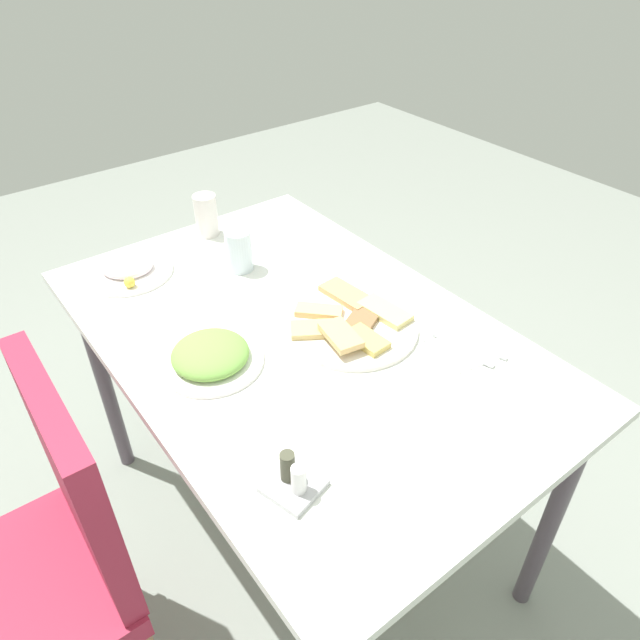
# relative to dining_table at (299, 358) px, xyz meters

# --- Properties ---
(ground_plane) EXTENTS (6.00, 6.00, 0.00)m
(ground_plane) POSITION_rel_dining_table_xyz_m (0.00, 0.00, -0.66)
(ground_plane) COLOR gray
(dining_table) EXTENTS (1.23, 0.80, 0.75)m
(dining_table) POSITION_rel_dining_table_xyz_m (0.00, 0.00, 0.00)
(dining_table) COLOR white
(dining_table) RESTS_ON ground_plane
(dining_chair) EXTENTS (0.43, 0.43, 0.89)m
(dining_chair) POSITION_rel_dining_table_xyz_m (-0.02, 0.66, -0.17)
(dining_chair) COLOR #9D243E
(dining_chair) RESTS_ON ground_plane
(pide_platter) EXTENTS (0.32, 0.30, 0.04)m
(pide_platter) POSITION_rel_dining_table_xyz_m (-0.06, -0.11, 0.09)
(pide_platter) COLOR white
(pide_platter) RESTS_ON dining_table
(salad_plate_greens) EXTENTS (0.23, 0.23, 0.04)m
(salad_plate_greens) POSITION_rel_dining_table_xyz_m (0.47, 0.21, 0.10)
(salad_plate_greens) COLOR white
(salad_plate_greens) RESTS_ON dining_table
(salad_plate_rice) EXTENTS (0.23, 0.23, 0.05)m
(salad_plate_rice) POSITION_rel_dining_table_xyz_m (0.03, 0.21, 0.10)
(salad_plate_rice) COLOR white
(salad_plate_rice) RESTS_ON dining_table
(soda_can) EXTENTS (0.09, 0.09, 0.12)m
(soda_can) POSITION_rel_dining_table_xyz_m (0.54, -0.06, 0.14)
(soda_can) COLOR silver
(soda_can) RESTS_ON dining_table
(drinking_glass) EXTENTS (0.07, 0.07, 0.11)m
(drinking_glass) POSITION_rel_dining_table_xyz_m (0.31, -0.04, 0.14)
(drinking_glass) COLOR silver
(drinking_glass) RESTS_ON dining_table
(paper_napkin) EXTENTS (0.14, 0.14, 0.00)m
(paper_napkin) POSITION_rel_dining_table_xyz_m (-0.28, -0.25, 0.08)
(paper_napkin) COLOR white
(paper_napkin) RESTS_ON dining_table
(fork) EXTENTS (0.16, 0.08, 0.00)m
(fork) POSITION_rel_dining_table_xyz_m (-0.28, -0.27, 0.09)
(fork) COLOR silver
(fork) RESTS_ON paper_napkin
(spoon) EXTENTS (0.16, 0.07, 0.00)m
(spoon) POSITION_rel_dining_table_xyz_m (-0.28, -0.23, 0.09)
(spoon) COLOR silver
(spoon) RESTS_ON paper_napkin
(condiment_caddy) EXTENTS (0.11, 0.11, 0.07)m
(condiment_caddy) POSITION_rel_dining_table_xyz_m (-0.35, 0.26, 0.10)
(condiment_caddy) COLOR #B2B2B7
(condiment_caddy) RESTS_ON dining_table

